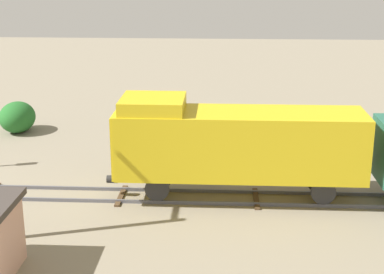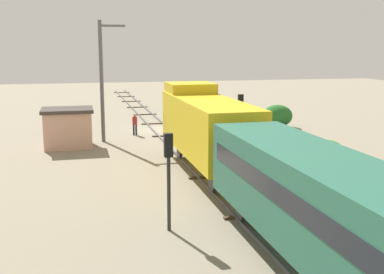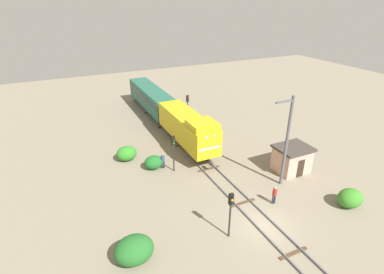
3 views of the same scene
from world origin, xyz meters
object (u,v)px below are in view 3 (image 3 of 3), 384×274
Objects in this scene: locomotive at (188,127)px; traffic_signal_mid at (173,147)px; passenger_car_leading at (151,97)px; catenary_mast at (286,140)px; traffic_signal_near at (231,207)px; relay_hut at (292,159)px; traffic_signal_far at (188,103)px; worker_by_signal at (163,160)px; worker_near_track at (275,194)px.

locomotive is 2.94× the size of traffic_signal_mid.
passenger_car_leading is 24.45m from catenary_mast.
traffic_signal_near is 1.11× the size of relay_hut.
relay_hut is (3.90, -16.97, -1.26)m from traffic_signal_far.
catenary_mast is at bearing -38.02° from traffic_signal_mid.
locomotive is 8.69m from traffic_signal_far.
relay_hut is (11.70, -6.09, 0.40)m from worker_by_signal.
traffic_signal_mid is at bearing -25.12° from worker_near_track.
passenger_car_leading is at bearing 78.90° from traffic_signal_mid.
traffic_signal_mid reaches higher than worker_by_signal.
traffic_signal_mid is (-3.40, -17.33, 0.23)m from passenger_car_leading.
locomotive is at bearing -90.00° from passenger_car_leading.
worker_by_signal is 12.41m from catenary_mast.
relay_hut is (5.10, 3.60, 0.40)m from worker_near_track.
traffic_signal_far reaches higher than worker_by_signal.
worker_near_track is at bearing -155.83° from worker_by_signal.
passenger_car_leading is at bearing 83.41° from traffic_signal_near.
locomotive is 5.44m from worker_by_signal.
worker_near_track is at bearing 16.92° from traffic_signal_near.
catenary_mast reaches higher than locomotive.
catenary_mast is (4.94, -10.52, 1.89)m from locomotive.
traffic_signal_far reaches higher than relay_hut.
relay_hut is at bearing -127.59° from worker_by_signal.
worker_by_signal is (-6.60, 9.69, 0.00)m from worker_near_track.
traffic_signal_near is 0.44× the size of catenary_mast.
traffic_signal_far is at bearing 73.02° from traffic_signal_near.
passenger_car_leading is at bearing -24.55° from worker_by_signal.
relay_hut is at bearing -50.37° from locomotive.
locomotive is 3.31× the size of relay_hut.
worker_by_signal is at bearing 140.45° from catenary_mast.
passenger_car_leading is 4.00× the size of relay_hut.
traffic_signal_far is at bearing 94.17° from catenary_mast.
traffic_signal_mid is 10.76m from catenary_mast.
locomotive reaches higher than worker_near_track.
passenger_car_leading is (0.00, 13.34, -0.25)m from locomotive.
worker_near_track is (-1.20, -20.56, -1.65)m from traffic_signal_far.
passenger_car_leading is 16.90m from worker_by_signal.
locomotive is at bearing -48.20° from worker_near_track.
traffic_signal_mid is 1.04× the size of traffic_signal_far.
worker_near_track is (5.60, 1.70, -1.71)m from traffic_signal_near.
worker_near_track is at bearing -84.72° from passenger_car_leading.
locomotive is at bearing 49.60° from traffic_signal_mid.
traffic_signal_mid is 10.57m from worker_near_track.
relay_hut is at bearing 29.78° from catenary_mast.
traffic_signal_mid is at bearing 155.10° from relay_hut.
traffic_signal_far is (7.00, 11.91, -0.10)m from traffic_signal_mid.
locomotive reaches higher than worker_by_signal.
traffic_signal_near is 12.01m from relay_hut.
locomotive is 13.34m from passenger_car_leading.
passenger_car_leading is 3.70× the size of traffic_signal_far.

